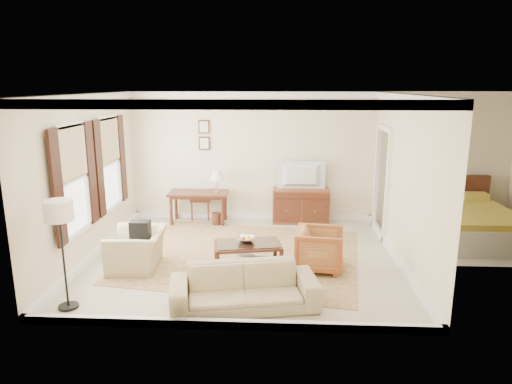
# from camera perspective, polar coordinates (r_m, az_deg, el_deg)

# --- Properties ---
(room_shell) EXTENTS (5.51, 5.01, 2.91)m
(room_shell) POSITION_cam_1_polar(r_m,az_deg,el_deg) (7.77, -1.61, 9.02)
(room_shell) COLOR beige
(room_shell) RESTS_ON ground
(annex_bedroom) EXTENTS (3.00, 2.70, 2.90)m
(annex_bedroom) POSITION_cam_1_polar(r_m,az_deg,el_deg) (10.06, 25.54, -3.66)
(annex_bedroom) COLOR beige
(annex_bedroom) RESTS_ON ground
(window_front) EXTENTS (0.12, 1.56, 1.80)m
(window_front) POSITION_cam_1_polar(r_m,az_deg,el_deg) (7.91, -21.88, 1.39)
(window_front) COLOR #CCB284
(window_front) RESTS_ON room_shell
(window_rear) EXTENTS (0.12, 1.56, 1.80)m
(window_rear) POSITION_cam_1_polar(r_m,az_deg,el_deg) (9.36, -17.86, 3.45)
(window_rear) COLOR #CCB284
(window_rear) RESTS_ON room_shell
(doorway) EXTENTS (0.10, 1.12, 2.25)m
(doorway) POSITION_cam_1_polar(r_m,az_deg,el_deg) (9.66, 15.42, 1.04)
(doorway) COLOR white
(doorway) RESTS_ON room_shell
(rug) EXTENTS (4.52, 4.04, 0.01)m
(rug) POSITION_cam_1_polar(r_m,az_deg,el_deg) (8.44, -1.54, -7.85)
(rug) COLOR brown
(rug) RESTS_ON room_shell
(writing_desk) EXTENTS (1.30, 0.65, 0.71)m
(writing_desk) POSITION_cam_1_polar(r_m,az_deg,el_deg) (10.26, -7.21, -0.61)
(writing_desk) COLOR #4F2416
(writing_desk) RESTS_ON room_shell
(desk_chair) EXTENTS (0.53, 0.53, 1.05)m
(desk_chair) POSITION_cam_1_polar(r_m,az_deg,el_deg) (10.61, -6.88, -0.54)
(desk_chair) COLOR brown
(desk_chair) RESTS_ON room_shell
(desk_lamp) EXTENTS (0.32, 0.32, 0.50)m
(desk_lamp) POSITION_cam_1_polar(r_m,az_deg,el_deg) (10.11, -4.88, 1.35)
(desk_lamp) COLOR silver
(desk_lamp) RESTS_ON writing_desk
(framed_prints) EXTENTS (0.25, 0.04, 0.68)m
(framed_prints) POSITION_cam_1_polar(r_m,az_deg,el_deg) (10.39, -6.50, 7.11)
(framed_prints) COLOR #4F2416
(framed_prints) RESTS_ON room_shell
(sideboard) EXTENTS (1.26, 0.48, 0.77)m
(sideboard) POSITION_cam_1_polar(r_m,az_deg,el_deg) (10.32, 5.60, -1.71)
(sideboard) COLOR brown
(sideboard) RESTS_ON room_shell
(tv) EXTENTS (1.02, 0.59, 0.13)m
(tv) POSITION_cam_1_polar(r_m,az_deg,el_deg) (10.10, 5.72, 3.17)
(tv) COLOR black
(tv) RESTS_ON sideboard
(coffee_table) EXTENTS (1.20, 0.83, 0.47)m
(coffee_table) POSITION_cam_1_polar(r_m,az_deg,el_deg) (7.72, -1.03, -7.13)
(coffee_table) COLOR #4F2416
(coffee_table) RESTS_ON room_shell
(fruit_bowl) EXTENTS (0.42, 0.42, 0.10)m
(fruit_bowl) POSITION_cam_1_polar(r_m,az_deg,el_deg) (7.73, -1.26, -5.84)
(fruit_bowl) COLOR silver
(fruit_bowl) RESTS_ON coffee_table
(book_a) EXTENTS (0.23, 0.22, 0.38)m
(book_a) POSITION_cam_1_polar(r_m,az_deg,el_deg) (7.88, -1.92, -8.05)
(book_a) COLOR brown
(book_a) RESTS_ON coffee_table
(book_b) EXTENTS (0.28, 0.06, 0.38)m
(book_b) POSITION_cam_1_polar(r_m,az_deg,el_deg) (7.76, -0.14, -8.44)
(book_b) COLOR brown
(book_b) RESTS_ON coffee_table
(striped_armchair) EXTENTS (0.81, 0.85, 0.79)m
(striped_armchair) POSITION_cam_1_polar(r_m,az_deg,el_deg) (7.76, 7.97, -6.86)
(striped_armchair) COLOR #964520
(striped_armchair) RESTS_ON room_shell
(club_armchair) EXTENTS (0.71, 1.04, 0.88)m
(club_armchair) POSITION_cam_1_polar(r_m,az_deg,el_deg) (7.99, -14.68, -6.22)
(club_armchair) COLOR tan
(club_armchair) RESTS_ON room_shell
(backpack) EXTENTS (0.33, 0.38, 0.40)m
(backpack) POSITION_cam_1_polar(r_m,az_deg,el_deg) (7.88, -14.26, -4.60)
(backpack) COLOR black
(backpack) RESTS_ON club_armchair
(sofa) EXTENTS (2.11, 0.97, 0.80)m
(sofa) POSITION_cam_1_polar(r_m,az_deg,el_deg) (6.45, -1.51, -11.02)
(sofa) COLOR tan
(sofa) RESTS_ON room_shell
(floor_lamp) EXTENTS (0.38, 0.38, 1.56)m
(floor_lamp) POSITION_cam_1_polar(r_m,az_deg,el_deg) (6.65, -23.36, -3.09)
(floor_lamp) COLOR black
(floor_lamp) RESTS_ON room_shell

